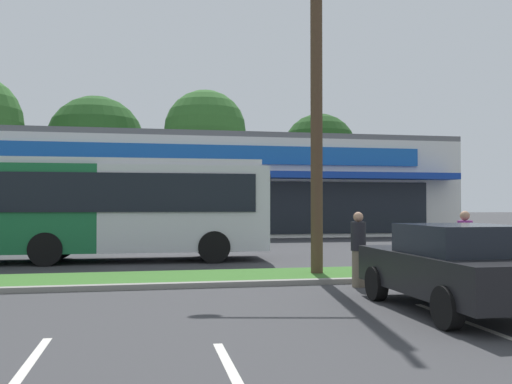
{
  "coord_description": "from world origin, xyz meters",
  "views": [
    {
      "loc": [
        -1.51,
        0.41,
        1.82
      ],
      "look_at": [
        1.95,
        18.1,
        2.22
      ],
      "focal_mm": 39.51,
      "sensor_mm": 36.0,
      "label": 1
    }
  ],
  "objects": [
    {
      "name": "utility_pole",
      "position": [
        2.54,
        13.93,
        5.57
      ],
      "size": [
        3.14,
        2.38,
        10.44
      ],
      "color": "#4C3826",
      "rests_on": "ground_plane"
    },
    {
      "name": "parking_stripe_3",
      "position": [
        3.36,
        7.54,
        0.0
      ],
      "size": [
        0.12,
        4.8,
        0.01
      ],
      "primitive_type": "cube",
      "color": "silver",
      "rests_on": "ground_plane"
    },
    {
      "name": "tree_mid",
      "position": [
        2.94,
        43.6,
        7.49
      ],
      "size": [
        6.27,
        6.27,
        10.65
      ],
      "color": "#473323",
      "rests_on": "ground_plane"
    },
    {
      "name": "storefront_building",
      "position": [
        2.5,
        36.65,
        2.89
      ],
      "size": [
        27.81,
        14.65,
        5.78
      ],
      "color": "silver",
      "rests_on": "ground_plane"
    },
    {
      "name": "pedestrian_near_bench",
      "position": [
        3.1,
        12.21,
        0.83
      ],
      "size": [
        0.33,
        0.33,
        1.66
      ],
      "rotation": [
        0.0,
        0.0,
        2.0
      ],
      "color": "#726651",
      "rests_on": "ground_plane"
    },
    {
      "name": "city_bus",
      "position": [
        -3.51,
        19.09,
        1.77
      ],
      "size": [
        11.84,
        2.88,
        3.25
      ],
      "rotation": [
        0.0,
        0.0,
        -0.02
      ],
      "color": "#196638",
      "rests_on": "ground_plane"
    },
    {
      "name": "pedestrian_by_pole",
      "position": [
        5.73,
        12.26,
        0.84
      ],
      "size": [
        0.34,
        0.34,
        1.67
      ],
      "rotation": [
        0.0,
        0.0,
        1.21
      ],
      "color": "#726651",
      "rests_on": "ground_plane"
    },
    {
      "name": "grass_median",
      "position": [
        0.0,
        14.0,
        0.06
      ],
      "size": [
        56.0,
        2.2,
        0.12
      ],
      "primitive_type": "cube",
      "color": "#386B28",
      "rests_on": "ground_plane"
    },
    {
      "name": "tree_mid_left",
      "position": [
        -5.38,
        45.72,
        6.5
      ],
      "size": [
        7.53,
        7.53,
        10.27
      ],
      "color": "#473323",
      "rests_on": "ground_plane"
    },
    {
      "name": "tree_mid_right",
      "position": [
        12.69,
        45.41,
        6.31
      ],
      "size": [
        6.17,
        6.17,
        9.4
      ],
      "color": "#473323",
      "rests_on": "ground_plane"
    },
    {
      "name": "curb_lip",
      "position": [
        0.0,
        12.78,
        0.06
      ],
      "size": [
        56.0,
        0.24,
        0.12
      ],
      "primitive_type": "cube",
      "color": "gray",
      "rests_on": "ground_plane"
    },
    {
      "name": "car_2",
      "position": [
        3.64,
        9.17,
        0.76
      ],
      "size": [
        1.93,
        4.14,
        1.48
      ],
      "rotation": [
        0.0,
        0.0,
        1.57
      ],
      "color": "black",
      "rests_on": "ground_plane"
    }
  ]
}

